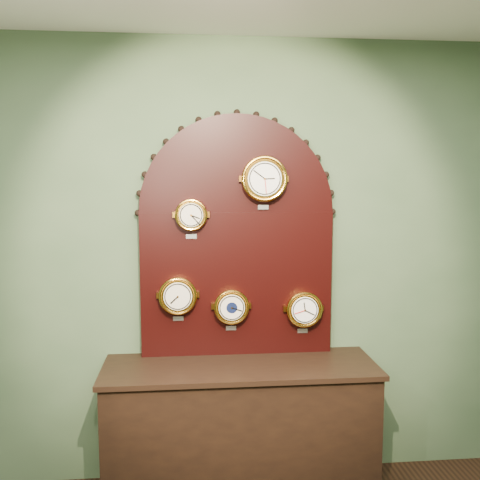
{
  "coord_description": "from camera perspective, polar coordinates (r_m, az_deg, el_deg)",
  "views": [
    {
      "loc": [
        -0.3,
        -0.83,
        1.94
      ],
      "look_at": [
        0.0,
        2.25,
        1.58
      ],
      "focal_mm": 39.79,
      "sensor_mm": 36.0,
      "label": 1
    }
  ],
  "objects": [
    {
      "name": "hygrometer",
      "position": [
        3.29,
        -6.68,
        -5.93
      ],
      "size": [
        0.23,
        0.08,
        0.28
      ],
      "color": "gold",
      "rests_on": "display_board"
    },
    {
      "name": "display_board",
      "position": [
        3.3,
        -0.33,
        1.19
      ],
      "size": [
        1.26,
        0.06,
        1.53
      ],
      "color": "black",
      "rests_on": "shop_counter"
    },
    {
      "name": "roman_clock",
      "position": [
        3.22,
        -5.27,
        2.7
      ],
      "size": [
        0.19,
        0.08,
        0.25
      ],
      "color": "gold",
      "rests_on": "display_board"
    },
    {
      "name": "wall_back",
      "position": [
        3.38,
        -0.41,
        -2.54
      ],
      "size": [
        4.0,
        0.0,
        4.0
      ],
      "primitive_type": "plane",
      "rotation": [
        1.57,
        0.0,
        0.0
      ],
      "color": "#475F41",
      "rests_on": "ground"
    },
    {
      "name": "shop_counter",
      "position": [
        3.44,
        0.03,
        -19.98
      ],
      "size": [
        1.6,
        0.5,
        0.8
      ],
      "primitive_type": "cube",
      "color": "black",
      "rests_on": "ground_plane"
    },
    {
      "name": "arabic_clock",
      "position": [
        3.24,
        2.61,
        6.57
      ],
      "size": [
        0.28,
        0.08,
        0.33
      ],
      "color": "gold",
      "rests_on": "display_board"
    },
    {
      "name": "tide_clock",
      "position": [
        3.39,
        6.87,
        -7.36
      ],
      "size": [
        0.23,
        0.08,
        0.28
      ],
      "color": "gold",
      "rests_on": "display_board"
    },
    {
      "name": "barometer",
      "position": [
        3.32,
        -0.93,
        -7.15
      ],
      "size": [
        0.22,
        0.08,
        0.27
      ],
      "color": "gold",
      "rests_on": "display_board"
    }
  ]
}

